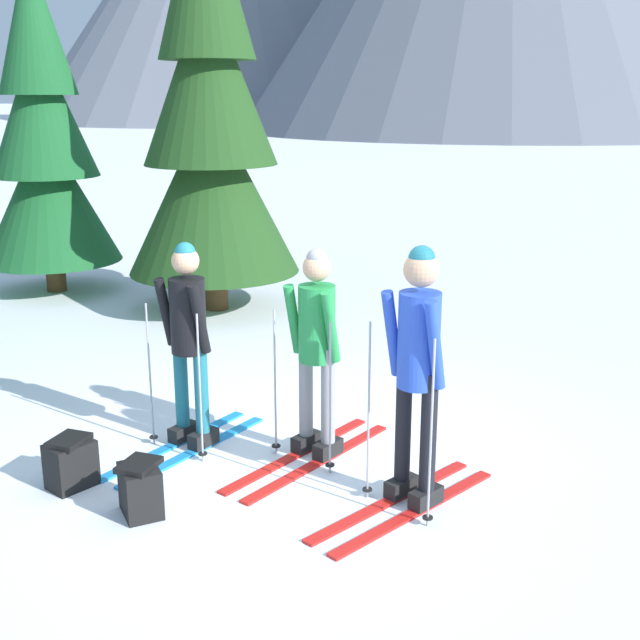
% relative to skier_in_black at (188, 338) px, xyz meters
% --- Properties ---
extents(ground_plane, '(400.00, 400.00, 0.00)m').
position_rel_skier_in_black_xyz_m(ground_plane, '(0.85, -0.04, -0.90)').
color(ground_plane, white).
extents(skier_in_black, '(0.73, 1.61, 1.66)m').
position_rel_skier_in_black_xyz_m(skier_in_black, '(0.00, 0.00, 0.00)').
color(skier_in_black, '#1E84D1').
rests_on(skier_in_black, ground).
extents(skier_in_green, '(0.85, 1.70, 1.65)m').
position_rel_skier_in_black_xyz_m(skier_in_green, '(1.01, 0.16, -0.01)').
color(skier_in_green, red).
rests_on(skier_in_green, ground).
extents(skier_in_blue, '(1.01, 1.59, 1.81)m').
position_rel_skier_in_black_xyz_m(skier_in_blue, '(1.89, -0.34, 0.11)').
color(skier_in_blue, red).
rests_on(skier_in_blue, ground).
extents(pine_tree_near, '(2.20, 2.20, 5.31)m').
position_rel_skier_in_black_xyz_m(pine_tree_near, '(-1.74, 3.92, 1.53)').
color(pine_tree_near, '#51381E').
rests_on(pine_tree_near, ground).
extents(pine_tree_far, '(1.91, 1.91, 4.61)m').
position_rel_skier_in_black_xyz_m(pine_tree_far, '(-4.37, 4.07, 1.21)').
color(pine_tree_far, '#51381E').
rests_on(pine_tree_far, ground).
extents(backpack_on_snow_front, '(0.34, 0.39, 0.38)m').
position_rel_skier_in_black_xyz_m(backpack_on_snow_front, '(-0.48, -0.92, -0.72)').
color(backpack_on_snow_front, black).
rests_on(backpack_on_snow_front, ground).
extents(backpack_on_snow_beside, '(0.40, 0.40, 0.38)m').
position_rel_skier_in_black_xyz_m(backpack_on_snow_beside, '(0.20, -1.10, -0.72)').
color(backpack_on_snow_beside, black).
rests_on(backpack_on_snow_beside, ground).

